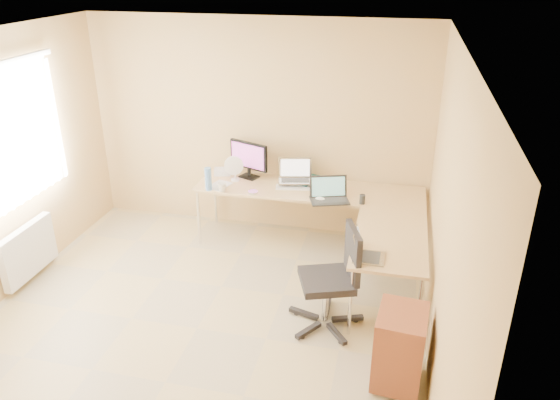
% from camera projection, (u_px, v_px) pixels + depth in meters
% --- Properties ---
extents(floor, '(4.50, 4.50, 0.00)m').
position_uv_depth(floor, '(197.00, 328.00, 5.06)').
color(floor, tan).
rests_on(floor, ground).
extents(ceiling, '(4.50, 4.50, 0.00)m').
position_uv_depth(ceiling, '(174.00, 45.00, 3.97)').
color(ceiling, white).
rests_on(ceiling, ground).
extents(wall_back, '(4.50, 0.00, 4.50)m').
position_uv_depth(wall_back, '(257.00, 127.00, 6.51)').
color(wall_back, tan).
rests_on(wall_back, ground).
extents(wall_front, '(4.50, 0.00, 4.50)m').
position_uv_depth(wall_front, '(6.00, 400.00, 2.52)').
color(wall_front, tan).
rests_on(wall_front, ground).
extents(wall_right, '(0.00, 4.50, 4.50)m').
position_uv_depth(wall_right, '(445.00, 230.00, 4.08)').
color(wall_right, tan).
rests_on(wall_right, ground).
extents(desk_main, '(2.65, 0.70, 0.73)m').
position_uv_depth(desk_main, '(308.00, 217.00, 6.39)').
color(desk_main, tan).
rests_on(desk_main, ground).
extents(desk_return, '(0.70, 1.30, 0.73)m').
position_uv_depth(desk_return, '(387.00, 270.00, 5.31)').
color(desk_return, tan).
rests_on(desk_return, ground).
extents(monitor, '(0.56, 0.36, 0.45)m').
position_uv_depth(monitor, '(249.00, 160.00, 6.47)').
color(monitor, black).
rests_on(monitor, desk_main).
extents(book_stack, '(0.34, 0.39, 0.06)m').
position_uv_depth(book_stack, '(304.00, 180.00, 6.41)').
color(book_stack, '#1F5553').
rests_on(book_stack, desk_main).
extents(laptop_center, '(0.44, 0.37, 0.25)m').
position_uv_depth(laptop_center, '(295.00, 171.00, 6.26)').
color(laptop_center, '#A8A8A8').
rests_on(laptop_center, desk_main).
extents(laptop_black, '(0.49, 0.42, 0.26)m').
position_uv_depth(laptop_black, '(330.00, 190.00, 5.87)').
color(laptop_black, '#252424').
rests_on(laptop_black, desk_main).
extents(keyboard, '(0.49, 0.21, 0.02)m').
position_uv_depth(keyboard, '(296.00, 187.00, 6.25)').
color(keyboard, silver).
rests_on(keyboard, desk_main).
extents(mouse, '(0.12, 0.09, 0.04)m').
position_uv_depth(mouse, '(320.00, 199.00, 5.93)').
color(mouse, white).
rests_on(mouse, desk_main).
extents(mug, '(0.13, 0.13, 0.10)m').
position_uv_depth(mug, '(222.00, 187.00, 6.15)').
color(mug, white).
rests_on(mug, desk_main).
extents(cd_stack, '(0.14, 0.14, 0.03)m').
position_uv_depth(cd_stack, '(253.00, 192.00, 6.11)').
color(cd_stack, white).
rests_on(cd_stack, desk_main).
extents(water_bottle, '(0.10, 0.10, 0.27)m').
position_uv_depth(water_bottle, '(208.00, 179.00, 6.15)').
color(water_bottle, '#5888C3').
rests_on(water_bottle, desk_main).
extents(papers, '(0.28, 0.34, 0.01)m').
position_uv_depth(papers, '(219.00, 185.00, 6.32)').
color(papers, silver).
rests_on(papers, desk_main).
extents(white_box, '(0.23, 0.19, 0.07)m').
position_uv_depth(white_box, '(222.00, 172.00, 6.63)').
color(white_box, silver).
rests_on(white_box, desk_main).
extents(desk_fan, '(0.29, 0.29, 0.29)m').
position_uv_depth(desk_fan, '(235.00, 169.00, 6.41)').
color(desk_fan, white).
rests_on(desk_fan, desk_main).
extents(black_cup, '(0.07, 0.07, 0.11)m').
position_uv_depth(black_cup, '(362.00, 199.00, 5.84)').
color(black_cup, black).
rests_on(black_cup, desk_main).
extents(laptop_return, '(0.33, 0.26, 0.22)m').
position_uv_depth(laptop_return, '(370.00, 248.00, 4.76)').
color(laptop_return, '#A7A7A7').
rests_on(laptop_return, desk_return).
extents(office_chair, '(0.78, 0.78, 1.01)m').
position_uv_depth(office_chair, '(326.00, 279.00, 4.91)').
color(office_chair, black).
rests_on(office_chair, ground).
extents(cabinet, '(0.42, 0.50, 0.65)m').
position_uv_depth(cabinet, '(400.00, 347.00, 4.27)').
color(cabinet, brown).
rests_on(cabinet, ground).
extents(radiator, '(0.09, 0.80, 0.55)m').
position_uv_depth(radiator, '(28.00, 251.00, 5.68)').
color(radiator, white).
rests_on(radiator, ground).
extents(window, '(0.10, 1.80, 1.40)m').
position_uv_depth(window, '(2.00, 143.00, 5.19)').
color(window, white).
rests_on(window, wall_left).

